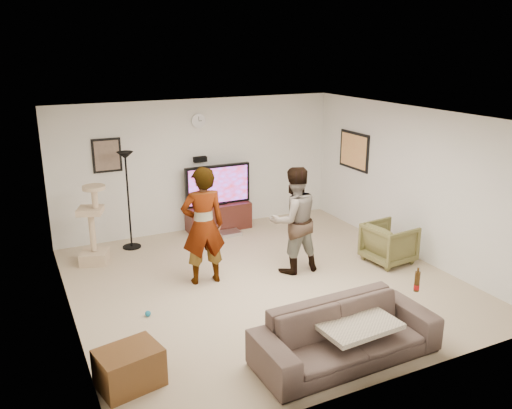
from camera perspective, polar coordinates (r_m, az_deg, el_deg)
name	(u,v)px	position (r m, az deg, el deg)	size (l,w,h in m)	color
floor	(264,283)	(8.01, 0.88, -8.51)	(5.50, 5.50, 0.02)	tan
ceiling	(265,116)	(7.29, 0.97, 9.66)	(5.50, 5.50, 0.02)	silver
wall_back	(199,165)	(10.01, -6.21, 4.27)	(5.50, 0.04, 2.50)	white
wall_front	(389,276)	(5.40, 14.31, -7.53)	(5.50, 0.04, 2.50)	white
wall_left	(65,232)	(6.83, -20.15, -2.81)	(0.04, 5.50, 2.50)	white
wall_right	(411,182)	(9.09, 16.60, 2.34)	(0.04, 5.50, 2.50)	white
wall_clock	(198,121)	(9.83, -6.31, 9.07)	(0.26, 0.26, 0.04)	white
wall_speaker	(200,159)	(9.92, -6.12, 4.93)	(0.25, 0.10, 0.10)	black
picture_back	(107,155)	(9.49, -15.96, 5.17)	(0.42, 0.03, 0.52)	#6D5A4E
picture_right	(354,151)	(10.23, 10.64, 5.78)	(0.03, 0.78, 0.62)	#F5A15D
tv_stand	(219,217)	(10.14, -4.11, -1.32)	(1.23, 0.45, 0.51)	#3A1712
console_box	(230,233)	(9.89, -2.88, -3.14)	(0.40, 0.30, 0.07)	silver
tv	(218,185)	(9.96, -4.19, 2.16)	(1.29, 0.08, 0.76)	black
tv_screen	(219,185)	(9.92, -4.09, 2.10)	(1.19, 0.01, 0.67)	#7146D8
floor_lamp	(128,201)	(9.29, -13.75, 0.36)	(0.32, 0.32, 1.71)	black
cat_tree	(92,225)	(8.85, -17.50, -2.11)	(0.42, 0.42, 1.33)	#C4AC8B
person_left	(203,226)	(7.73, -5.79, -2.34)	(0.65, 0.43, 1.79)	gray
person_right	(294,220)	(8.11, 4.13, -1.71)	(0.82, 0.64, 1.69)	#3559A2
sofa	(346,334)	(6.18, 9.82, -13.70)	(2.15, 0.84, 0.63)	#4E3E38
throw_blanket	(355,323)	(6.18, 10.72, -12.56)	(0.90, 0.70, 0.06)	beige
beer_bottle	(417,282)	(6.55, 17.16, -8.04)	(0.06, 0.06, 0.25)	#3C240B
armchair	(389,243)	(8.87, 14.32, -4.10)	(0.70, 0.72, 0.66)	brown
side_table	(129,368)	(5.87, -13.65, -16.92)	(0.64, 0.48, 0.43)	#58371B
toy_ball	(148,314)	(7.21, -11.71, -11.57)	(0.08, 0.08, 0.08)	#17729B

